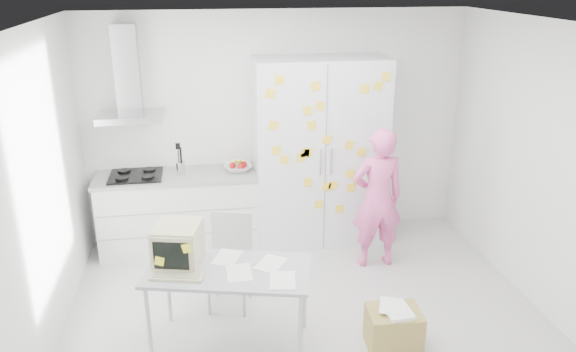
{
  "coord_description": "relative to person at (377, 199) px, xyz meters",
  "views": [
    {
      "loc": [
        -0.91,
        -4.41,
        3.11
      ],
      "look_at": [
        -0.09,
        0.6,
        1.23
      ],
      "focal_mm": 35.0,
      "sensor_mm": 36.0,
      "label": 1
    }
  ],
  "objects": [
    {
      "name": "floor",
      "position": [
        -0.94,
        -0.95,
        -0.8
      ],
      "size": [
        4.5,
        4.0,
        0.02
      ],
      "primitive_type": "cube",
      "color": "silver",
      "rests_on": "ground"
    },
    {
      "name": "walls",
      "position": [
        -0.94,
        -0.23,
        0.56
      ],
      "size": [
        4.52,
        4.01,
        2.7
      ],
      "color": "white",
      "rests_on": "ground"
    },
    {
      "name": "ceiling",
      "position": [
        -0.94,
        -0.95,
        1.91
      ],
      "size": [
        4.5,
        4.0,
        0.02
      ],
      "primitive_type": "cube",
      "color": "white",
      "rests_on": "walls"
    },
    {
      "name": "counter_run",
      "position": [
        -2.14,
        0.75,
        -0.31
      ],
      "size": [
        1.84,
        0.63,
        1.28
      ],
      "color": "white",
      "rests_on": "ground"
    },
    {
      "name": "range_hood",
      "position": [
        -2.59,
        0.89,
        1.17
      ],
      "size": [
        0.7,
        0.48,
        1.01
      ],
      "color": "silver",
      "rests_on": "walls"
    },
    {
      "name": "tall_cabinet",
      "position": [
        -0.49,
        0.73,
        0.32
      ],
      "size": [
        1.5,
        0.68,
        2.2
      ],
      "color": "silver",
      "rests_on": "ground"
    },
    {
      "name": "person",
      "position": [
        0.0,
        0.0,
        0.0
      ],
      "size": [
        0.59,
        0.4,
        1.57
      ],
      "primitive_type": "imported",
      "rotation": [
        0.0,
        0.0,
        3.19
      ],
      "color": "pink",
      "rests_on": "ground"
    },
    {
      "name": "desk",
      "position": [
        -1.94,
        -1.08,
        0.05
      ],
      "size": [
        1.5,
        1.0,
        1.1
      ],
      "rotation": [
        0.0,
        0.0,
        -0.25
      ],
      "color": "#9DA0A7",
      "rests_on": "ground"
    },
    {
      "name": "chair",
      "position": [
        -1.63,
        -0.52,
        -0.26
      ],
      "size": [
        0.51,
        0.51,
        0.92
      ],
      "rotation": [
        0.0,
        0.0,
        -0.26
      ],
      "color": "#A9A9A7",
      "rests_on": "ground"
    },
    {
      "name": "cardboard_box",
      "position": [
        -0.29,
        -1.46,
        -0.6
      ],
      "size": [
        0.47,
        0.39,
        0.39
      ],
      "rotation": [
        0.0,
        0.0,
        -0.06
      ],
      "color": "#A69248",
      "rests_on": "ground"
    }
  ]
}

